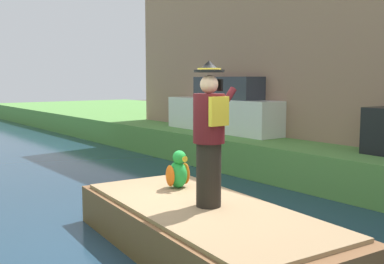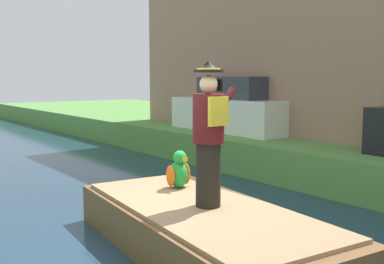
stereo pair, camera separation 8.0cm
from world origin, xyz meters
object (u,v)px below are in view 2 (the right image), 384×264
Objects in this scene: boat at (203,229)px; parked_car_white at (237,108)px; parrot_plush at (179,172)px; person_pirate at (209,135)px.

parked_car_white is (5.12, 4.97, 1.12)m from boat.
parked_car_white is at bearing 44.13° from boat.
parrot_plush is (0.32, 0.99, 0.55)m from boat.
boat is 7.22m from parked_car_white.
person_pirate is 1.28m from parrot_plush.
parrot_plush is at bearing -140.39° from parked_car_white.
parrot_plush is 0.14× the size of parked_car_white.
person_pirate is 0.46× the size of parked_car_white.
parked_car_white reaches higher than parrot_plush.
boat is at bearing -135.87° from parked_car_white.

